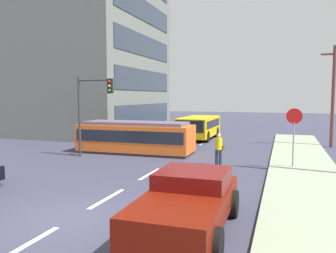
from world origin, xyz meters
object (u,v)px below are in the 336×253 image
at_px(traffic_light_mast, 92,102).
at_px(utility_pole_mid, 333,94).
at_px(streetcar_tram, 136,137).
at_px(pedestrian_crossing, 219,148).
at_px(pickup_truck_parked, 188,202).
at_px(city_bus, 199,126).
at_px(stop_sign, 294,125).

xyz_separation_m(traffic_light_mast, utility_pole_mid, (13.84, 8.97, 0.44)).
xyz_separation_m(streetcar_tram, traffic_light_mast, (-1.69, -2.32, 2.27)).
distance_m(streetcar_tram, pedestrian_crossing, 6.21).
bearing_deg(pickup_truck_parked, pedestrian_crossing, 95.19).
relative_size(streetcar_tram, city_bus, 1.25).
bearing_deg(city_bus, utility_pole_mid, -8.40).
relative_size(stop_sign, traffic_light_mast, 0.61).
relative_size(streetcar_tram, traffic_light_mast, 1.55).
xyz_separation_m(streetcar_tram, pickup_truck_parked, (6.56, -11.06, -0.24)).
bearing_deg(city_bus, pickup_truck_parked, -77.02).
relative_size(streetcar_tram, pickup_truck_parked, 1.46).
bearing_deg(traffic_light_mast, city_bus, 69.87).
height_order(streetcar_tram, city_bus, streetcar_tram).
bearing_deg(traffic_light_mast, pedestrian_crossing, 0.17).
relative_size(pedestrian_crossing, stop_sign, 0.58).
height_order(traffic_light_mast, utility_pole_mid, utility_pole_mid).
relative_size(traffic_light_mast, utility_pole_mid, 0.66).
distance_m(city_bus, stop_sign, 12.52).
bearing_deg(streetcar_tram, pickup_truck_parked, -59.31).
xyz_separation_m(stop_sign, traffic_light_mast, (-11.09, -0.31, 1.11)).
relative_size(pickup_truck_parked, stop_sign, 1.75).
bearing_deg(pedestrian_crossing, streetcar_tram, 158.26).
bearing_deg(utility_pole_mid, city_bus, 171.60).
distance_m(pickup_truck_parked, traffic_light_mast, 12.28).
relative_size(city_bus, pickup_truck_parked, 1.17).
bearing_deg(stop_sign, streetcar_tram, 167.90).
height_order(city_bus, utility_pole_mid, utility_pole_mid).
relative_size(pedestrian_crossing, pickup_truck_parked, 0.33).
bearing_deg(pedestrian_crossing, city_bus, 109.19).
height_order(stop_sign, utility_pole_mid, utility_pole_mid).
bearing_deg(streetcar_tram, city_bus, 75.24).
height_order(streetcar_tram, stop_sign, stop_sign).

